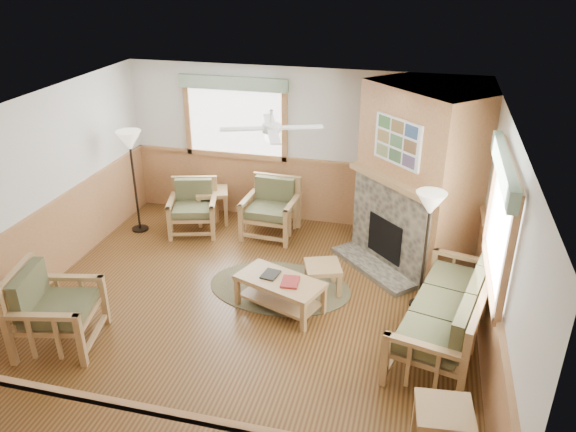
% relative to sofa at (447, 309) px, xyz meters
% --- Properties ---
extents(floor, '(6.00, 6.00, 0.01)m').
position_rel_sofa_xyz_m(floor, '(-2.55, 0.03, -0.51)').
color(floor, '#563618').
rests_on(floor, ground).
extents(ceiling, '(6.00, 6.00, 0.01)m').
position_rel_sofa_xyz_m(ceiling, '(-2.55, 0.03, 2.20)').
color(ceiling, white).
rests_on(ceiling, floor).
extents(wall_back, '(6.00, 0.02, 2.70)m').
position_rel_sofa_xyz_m(wall_back, '(-2.55, 3.03, 0.85)').
color(wall_back, silver).
rests_on(wall_back, floor).
extents(wall_front, '(6.00, 0.02, 2.70)m').
position_rel_sofa_xyz_m(wall_front, '(-2.55, -2.97, 0.85)').
color(wall_front, silver).
rests_on(wall_front, floor).
extents(wall_left, '(0.02, 6.00, 2.70)m').
position_rel_sofa_xyz_m(wall_left, '(-5.55, 0.03, 0.85)').
color(wall_left, silver).
rests_on(wall_left, floor).
extents(wall_right, '(0.02, 6.00, 2.70)m').
position_rel_sofa_xyz_m(wall_right, '(0.45, 0.03, 0.85)').
color(wall_right, silver).
rests_on(wall_right, floor).
extents(wainscot, '(6.00, 6.00, 1.10)m').
position_rel_sofa_xyz_m(wainscot, '(-2.55, 0.03, 0.05)').
color(wainscot, '#A67144').
rests_on(wainscot, floor).
extents(fireplace, '(3.11, 3.11, 2.70)m').
position_rel_sofa_xyz_m(fireplace, '(-0.50, 2.08, 0.85)').
color(fireplace, '#A67144').
rests_on(fireplace, floor).
extents(window_back, '(1.90, 0.16, 1.50)m').
position_rel_sofa_xyz_m(window_back, '(-3.65, 2.99, 2.03)').
color(window_back, white).
rests_on(window_back, wall_back).
extents(window_right, '(0.16, 1.90, 1.50)m').
position_rel_sofa_xyz_m(window_right, '(0.41, -0.17, 2.03)').
color(window_right, white).
rests_on(window_right, wall_right).
extents(ceiling_fan, '(1.59, 1.59, 0.36)m').
position_rel_sofa_xyz_m(ceiling_fan, '(-2.25, 0.33, 2.16)').
color(ceiling_fan, white).
rests_on(ceiling_fan, ceiling).
extents(sofa, '(2.33, 1.37, 1.00)m').
position_rel_sofa_xyz_m(sofa, '(0.00, 0.00, 0.00)').
color(sofa, '#A07A4B').
rests_on(sofa, floor).
extents(armchair_back_left, '(0.96, 0.96, 0.87)m').
position_rel_sofa_xyz_m(armchair_back_left, '(-4.16, 2.10, -0.07)').
color(armchair_back_left, '#A07A4B').
rests_on(armchair_back_left, floor).
extents(armchair_back_right, '(0.88, 0.88, 0.95)m').
position_rel_sofa_xyz_m(armchair_back_right, '(-2.85, 2.31, -0.03)').
color(armchair_back_right, '#A07A4B').
rests_on(armchair_back_right, floor).
extents(armchair_left, '(1.08, 1.08, 1.02)m').
position_rel_sofa_xyz_m(armchair_left, '(-4.54, -1.14, 0.01)').
color(armchair_left, '#A07A4B').
rests_on(armchair_left, floor).
extents(coffee_table, '(1.28, 0.94, 0.46)m').
position_rel_sofa_xyz_m(coffee_table, '(-2.13, 0.21, -0.27)').
color(coffee_table, '#A07A4B').
rests_on(coffee_table, floor).
extents(end_table_chairs, '(0.69, 0.67, 0.60)m').
position_rel_sofa_xyz_m(end_table_chairs, '(-3.98, 2.54, -0.20)').
color(end_table_chairs, '#A07A4B').
rests_on(end_table_chairs, floor).
extents(end_table_sofa, '(0.57, 0.55, 0.59)m').
position_rel_sofa_xyz_m(end_table_sofa, '(-0.03, -1.78, -0.21)').
color(end_table_sofa, '#A07A4B').
rests_on(end_table_sofa, floor).
extents(footstool, '(0.62, 0.62, 0.42)m').
position_rel_sofa_xyz_m(footstool, '(-1.66, 0.79, -0.29)').
color(footstool, '#A07A4B').
rests_on(footstool, floor).
extents(braided_rug, '(2.57, 2.57, 0.01)m').
position_rel_sofa_xyz_m(braided_rug, '(-2.27, 0.71, -0.50)').
color(braided_rug, brown).
rests_on(braided_rug, floor).
extents(floor_lamp_left, '(0.49, 0.49, 1.78)m').
position_rel_sofa_xyz_m(floor_lamp_left, '(-5.10, 1.92, 0.39)').
color(floor_lamp_left, black).
rests_on(floor_lamp_left, floor).
extents(floor_lamp_right, '(0.39, 0.39, 1.68)m').
position_rel_sofa_xyz_m(floor_lamp_right, '(-0.31, 0.75, 0.34)').
color(floor_lamp_right, black).
rests_on(floor_lamp_right, floor).
extents(book_red, '(0.24, 0.32, 0.03)m').
position_rel_sofa_xyz_m(book_red, '(-1.98, 0.16, -0.01)').
color(book_red, maroon).
rests_on(book_red, coffee_table).
extents(book_dark, '(0.24, 0.30, 0.03)m').
position_rel_sofa_xyz_m(book_dark, '(-2.28, 0.28, -0.02)').
color(book_dark, black).
rests_on(book_dark, coffee_table).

